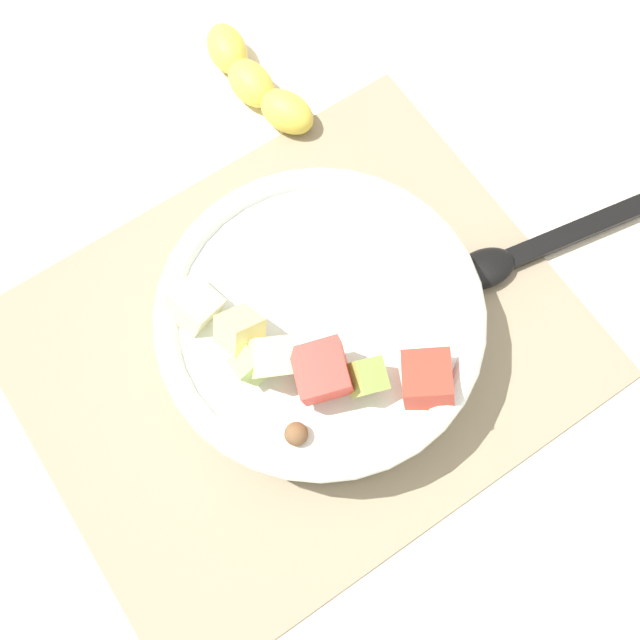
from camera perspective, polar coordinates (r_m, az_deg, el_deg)
The scene contains 5 objects.
ground_plane at distance 0.66m, azimuth -1.64°, elevation -1.95°, with size 2.40×2.40×0.00m, color silver.
placemat at distance 0.65m, azimuth -1.65°, elevation -1.87°, with size 0.45×0.36×0.01m, color gray.
salad_bowl at distance 0.61m, azimuth -0.03°, elevation -0.40°, with size 0.26×0.26×0.11m.
serving_spoon at distance 0.70m, azimuth 15.17°, elevation 4.97°, with size 0.22×0.07×0.01m.
banana_whole at distance 0.76m, azimuth -4.82°, elevation 17.13°, with size 0.06×0.15×0.04m.
Camera 1 is at (0.10, 0.18, 0.62)m, focal length 43.48 mm.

